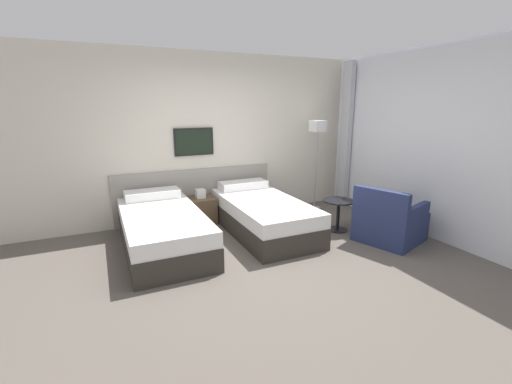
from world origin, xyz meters
TOP-DOWN VIEW (x-y plane):
  - ground_plane at (0.00, 0.00)m, footprint 16.00×16.00m
  - wall_headboard at (-0.02, 1.97)m, footprint 10.00×0.10m
  - wall_window at (2.59, -0.17)m, footprint 0.21×4.44m
  - bed_near_door at (-1.06, 0.90)m, footprint 1.00×2.03m
  - bed_near_window at (0.43, 0.90)m, footprint 1.00×2.03m
  - nightstand at (-0.31, 1.66)m, footprint 0.44×0.40m
  - floor_lamp at (1.83, 1.56)m, footprint 0.24×0.24m
  - side_table at (1.50, 0.45)m, footprint 0.47×0.47m
  - armchair at (1.89, -0.19)m, footprint 1.01×0.98m

SIDE VIEW (x-z plane):
  - ground_plane at x=0.00m, z-range 0.00..0.00m
  - nightstand at x=-0.31m, z-range -0.06..0.51m
  - bed_near_door at x=-1.06m, z-range -0.06..0.58m
  - bed_near_window at x=0.43m, z-range -0.06..0.58m
  - armchair at x=1.89m, z-range -0.14..0.66m
  - side_table at x=1.50m, z-range 0.10..0.58m
  - wall_headboard at x=-0.02m, z-range -0.05..2.65m
  - floor_lamp at x=1.83m, z-range 0.53..2.14m
  - wall_window at x=2.59m, z-range -0.01..2.69m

